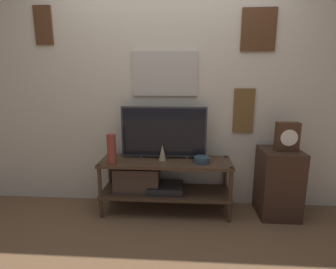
{
  "coord_description": "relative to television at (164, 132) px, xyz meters",
  "views": [
    {
      "loc": [
        0.2,
        -2.33,
        1.41
      ],
      "look_at": [
        0.03,
        0.25,
        0.84
      ],
      "focal_mm": 28.0,
      "sensor_mm": 36.0,
      "label": 1
    }
  ],
  "objects": [
    {
      "name": "side_table",
      "position": [
        1.19,
        -0.08,
        -0.5
      ],
      "size": [
        0.39,
        0.4,
        0.7
      ],
      "color": "#382319",
      "rests_on": "ground_plane"
    },
    {
      "name": "ground_plane",
      "position": [
        0.02,
        -0.34,
        -0.85
      ],
      "size": [
        12.0,
        12.0,
        0.0
      ],
      "primitive_type": "plane",
      "color": "brown"
    },
    {
      "name": "vase_wide_bowl",
      "position": [
        0.39,
        -0.13,
        -0.25
      ],
      "size": [
        0.16,
        0.16,
        0.06
      ],
      "color": "#2D4251",
      "rests_on": "media_console"
    },
    {
      "name": "vase_slim_bronze",
      "position": [
        -0.01,
        -0.08,
        -0.2
      ],
      "size": [
        0.08,
        0.08,
        0.17
      ],
      "color": "tan",
      "rests_on": "media_console"
    },
    {
      "name": "wall_back",
      "position": [
        0.03,
        0.17,
        0.51
      ],
      "size": [
        6.4,
        0.08,
        2.7
      ],
      "color": "beige",
      "rests_on": "ground_plane"
    },
    {
      "name": "media_console",
      "position": [
        -0.09,
        -0.09,
        -0.49
      ],
      "size": [
        1.35,
        0.42,
        0.56
      ],
      "color": "#422D1E",
      "rests_on": "ground_plane"
    },
    {
      "name": "vase_tall_ceramic",
      "position": [
        -0.5,
        -0.22,
        -0.13
      ],
      "size": [
        0.09,
        0.09,
        0.3
      ],
      "color": "brown",
      "rests_on": "media_console"
    },
    {
      "name": "television",
      "position": [
        0.0,
        0.0,
        0.0
      ],
      "size": [
        0.89,
        0.05,
        0.55
      ],
      "color": "#333338",
      "rests_on": "media_console"
    },
    {
      "name": "mantel_clock",
      "position": [
        1.22,
        -0.1,
        -0.01
      ],
      "size": [
        0.21,
        0.11,
        0.28
      ],
      "color": "#422819",
      "rests_on": "side_table"
    }
  ]
}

